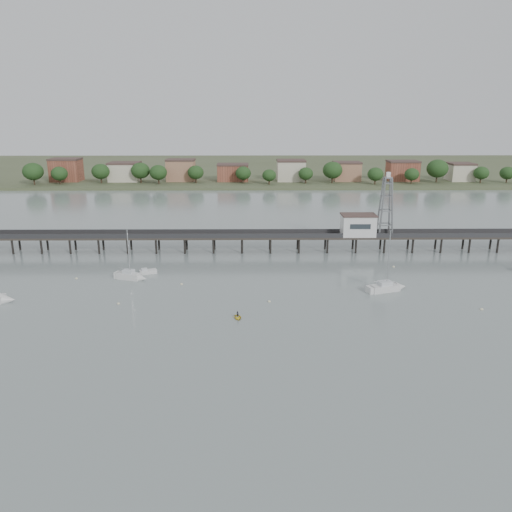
% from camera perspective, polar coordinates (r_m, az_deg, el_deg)
% --- Properties ---
extents(ground_plane, '(500.00, 500.00, 0.00)m').
position_cam_1_polar(ground_plane, '(67.75, 0.53, -13.23)').
color(ground_plane, gray).
rests_on(ground_plane, ground).
extents(pier, '(150.00, 5.00, 5.50)m').
position_cam_1_polar(pier, '(122.62, 0.01, 2.25)').
color(pier, '#2D2823').
rests_on(pier, ground).
extents(pier_building, '(8.40, 5.40, 5.30)m').
position_cam_1_polar(pier_building, '(124.73, 11.60, 3.51)').
color(pier_building, silver).
rests_on(pier_building, ground).
extents(lattice_tower, '(3.20, 3.20, 15.50)m').
position_cam_1_polar(lattice_tower, '(125.40, 14.63, 5.45)').
color(lattice_tower, slate).
rests_on(lattice_tower, ground).
extents(sailboat_b, '(6.82, 3.94, 11.00)m').
position_cam_1_polar(sailboat_b, '(105.80, -13.91, -2.29)').
color(sailboat_b, silver).
rests_on(sailboat_b, ground).
extents(sailboat_c, '(7.95, 4.54, 12.69)m').
position_cam_1_polar(sailboat_c, '(99.87, 15.04, -3.48)').
color(sailboat_c, silver).
rests_on(sailboat_c, ground).
extents(white_tender, '(3.85, 2.66, 1.38)m').
position_cam_1_polar(white_tender, '(108.95, -12.28, -1.77)').
color(white_tender, silver).
rests_on(white_tender, ground).
extents(yellow_dinghy, '(1.71, 0.80, 2.31)m').
position_cam_1_polar(yellow_dinghy, '(84.19, -2.11, -7.12)').
color(yellow_dinghy, gold).
rests_on(yellow_dinghy, ground).
extents(dinghy_occupant, '(0.71, 1.11, 0.25)m').
position_cam_1_polar(dinghy_occupant, '(84.19, -2.11, -7.12)').
color(dinghy_occupant, black).
rests_on(dinghy_occupant, ground).
extents(mooring_buoys, '(77.10, 25.56, 0.39)m').
position_cam_1_polar(mooring_buoys, '(97.13, -0.43, -3.82)').
color(mooring_buoys, beige).
rests_on(mooring_buoys, ground).
extents(far_shore, '(500.00, 170.00, 10.40)m').
position_cam_1_polar(far_shore, '(300.35, -0.26, 9.96)').
color(far_shore, '#475133').
rests_on(far_shore, ground).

